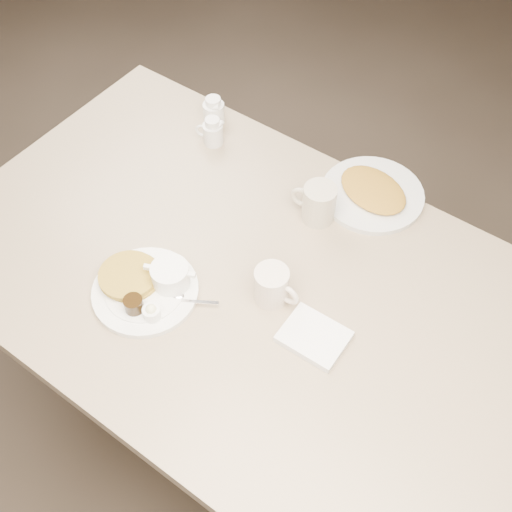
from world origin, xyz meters
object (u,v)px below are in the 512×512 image
Objects in this scene: diner_table at (251,319)px; main_plate at (148,285)px; creamer_right at (214,111)px; coffee_mug_far at (318,203)px; coffee_mug_near at (272,285)px; hash_plate at (373,193)px; creamer_left at (213,132)px.

diner_table is 4.72× the size of main_plate.
diner_table is 18.75× the size of creamer_right.
coffee_mug_far reaches higher than main_plate.
main_plate is 0.45m from coffee_mug_far.
coffee_mug_near is 0.26m from coffee_mug_far.
coffee_mug_far is 0.37× the size of hash_plate.
coffee_mug_near is at bearing 32.25° from main_plate.
creamer_left is (-0.37, 0.06, -0.01)m from coffee_mug_far.
hash_plate is (0.45, 0.08, -0.02)m from creamer_left.
creamer_left is (-0.36, 0.31, 0.21)m from diner_table.
creamer_left reaches higher than hash_plate.
main_plate is 0.61m from hash_plate.
coffee_mug_near is 1.37× the size of creamer_left.
coffee_mug_far is 1.52× the size of creamer_right.
creamer_left is 1.00× the size of creamer_right.
coffee_mug_far is (-0.05, 0.26, 0.00)m from coffee_mug_near.
creamer_right is (-0.41, 0.38, 0.21)m from diner_table.
creamer_left is 0.46m from hash_plate.
main_plate is at bearing -68.56° from creamer_left.
coffee_mug_near reaches higher than creamer_left.
hash_plate is (0.08, 0.14, -0.04)m from coffee_mug_far.
creamer_right is (-0.47, 0.39, -0.01)m from coffee_mug_near.
coffee_mug_near is at bearing -79.50° from coffee_mug_far.
coffee_mug_far reaches higher than creamer_right.
diner_table is 4.59× the size of hash_plate.
creamer_left reaches higher than main_plate.
main_plate is 0.59m from creamer_right.
coffee_mug_far is 1.52× the size of creamer_left.
creamer_right is (-0.05, 0.07, -0.00)m from creamer_left.
hash_plate is (0.27, 0.55, -0.01)m from main_plate.
coffee_mug_near is at bearing -8.73° from diner_table.
creamer_left is (-0.19, 0.47, 0.01)m from main_plate.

